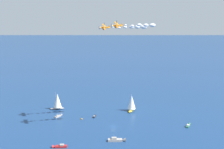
{
  "coord_description": "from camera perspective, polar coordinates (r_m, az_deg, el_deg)",
  "views": [
    {
      "loc": [
        -170.12,
        26.25,
        71.03
      ],
      "look_at": [
        -0.09,
        0.99,
        34.54
      ],
      "focal_mm": 45.3,
      "sensor_mm": 36.0,
      "label": 1
    }
  ],
  "objects": [
    {
      "name": "ground_plane",
      "position": [
        186.22,
        0.3,
        -10.44
      ],
      "size": [
        2000.0,
        2000.0,
        0.0
      ],
      "primitive_type": "plane",
      "color": "navy"
    },
    {
      "name": "motorboat_near_centre",
      "position": [
        202.93,
        -3.55,
        -8.41
      ],
      "size": [
        5.11,
        2.94,
        1.44
      ],
      "color": "black",
      "rests_on": "ground_plane"
    },
    {
      "name": "sailboat_far_stbd",
      "position": [
        212.95,
        3.99,
        -5.76
      ],
      "size": [
        10.6,
        8.22,
        13.64
      ],
      "color": "gold",
      "rests_on": "ground_plane"
    },
    {
      "name": "motorboat_inshore",
      "position": [
        161.69,
        -10.65,
        -14.05
      ],
      "size": [
        2.66,
        8.02,
        2.29
      ],
      "color": "#B21E1E",
      "rests_on": "ground_plane"
    },
    {
      "name": "sailboat_offshore",
      "position": [
        219.99,
        -10.95,
        -5.36
      ],
      "size": [
        5.99,
        10.71,
        13.73
      ],
      "color": "#9E9993",
      "rests_on": "ground_plane"
    },
    {
      "name": "motorboat_trailing",
      "position": [
        193.19,
        15.16,
        -9.86
      ],
      "size": [
        6.41,
        5.37,
        1.94
      ],
      "color": "#33704C",
      "rests_on": "ground_plane"
    },
    {
      "name": "motorboat_ahead",
      "position": [
        206.3,
        -10.71,
        -8.22
      ],
      "size": [
        6.15,
        5.69,
        1.94
      ],
      "color": "#9E9993",
      "rests_on": "ground_plane"
    },
    {
      "name": "motorboat_mid_cluster",
      "position": [
        166.03,
        1.13,
        -13.05
      ],
      "size": [
        3.7,
        10.32,
        2.93
      ],
      "color": "#9E9993",
      "rests_on": "ground_plane"
    },
    {
      "name": "marker_buoy",
      "position": [
        198.67,
        -6.13,
        -8.92
      ],
      "size": [
        1.1,
        1.1,
        2.1
      ],
      "color": "orange",
      "rests_on": "ground_plane"
    },
    {
      "name": "biplane_lead",
      "position": [
        164.52,
        0.9,
        9.87
      ],
      "size": [
        7.49,
        6.87,
        3.68
      ],
      "color": "orange"
    },
    {
      "name": "wingwalker_lead",
      "position": [
        163.99,
        0.94,
        10.61
      ],
      "size": [
        0.91,
        0.24,
        1.79
      ],
      "color": "black"
    },
    {
      "name": "smoke_trail_lead",
      "position": [
        169.9,
        6.85,
        9.85
      ],
      "size": [
        3.45,
        19.32,
        2.62
      ],
      "color": "silver"
    },
    {
      "name": "biplane_wingman",
      "position": [
        178.99,
        -1.63,
        9.49
      ],
      "size": [
        7.49,
        6.87,
        3.68
      ],
      "color": "orange"
    },
    {
      "name": "wingwalker_wingman",
      "position": [
        178.44,
        -1.61,
        10.17
      ],
      "size": [
        0.91,
        0.24,
        1.79
      ],
      "color": "black"
    },
    {
      "name": "smoke_trail_wingman",
      "position": [
        184.44,
        4.99,
        9.54
      ],
      "size": [
        4.1,
        24.08,
        3.13
      ],
      "color": "silver"
    }
  ]
}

